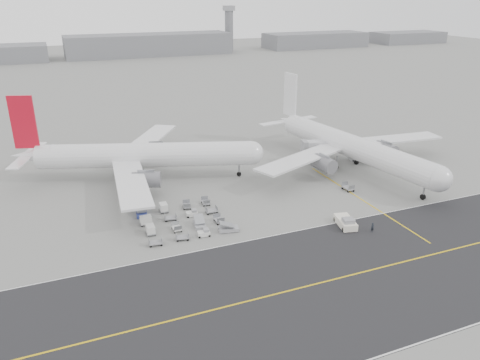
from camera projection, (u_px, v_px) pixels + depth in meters
name	position (u px, v px, depth m)	size (l,w,h in m)	color
ground	(237.00, 236.00, 83.11)	(700.00, 700.00, 0.00)	gray
taxiway	(314.00, 284.00, 69.43)	(220.00, 59.00, 0.03)	#252527
horizon_buildings	(136.00, 56.00, 316.86)	(520.00, 28.00, 28.00)	slate
control_tower	(229.00, 27.00, 339.60)	(7.00, 7.00, 31.25)	slate
airliner_a	(140.00, 155.00, 106.84)	(55.15, 54.12, 19.75)	silver
airliner_b	(349.00, 145.00, 113.77)	(55.69, 56.70, 19.65)	silver
pushback_tug	(346.00, 222.00, 86.38)	(3.85, 7.47, 2.10)	white
jet_bridge	(332.00, 146.00, 118.13)	(15.86, 6.29, 5.92)	gray
gse_cluster	(184.00, 223.00, 87.80)	(20.30, 19.58, 1.80)	#9F9FA4
stray_dolly	(348.00, 190.00, 102.45)	(1.68, 2.72, 1.68)	silver
ground_crew_a	(372.00, 228.00, 84.23)	(0.67, 0.44, 1.84)	black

